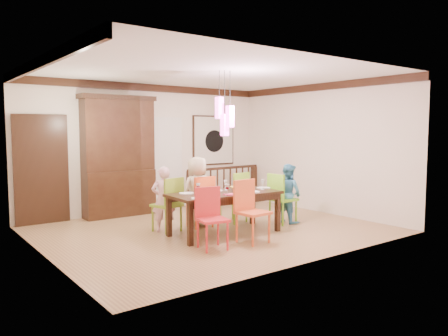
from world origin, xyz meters
TOP-DOWN VIEW (x-y plane):
  - floor at (0.00, 0.00)m, footprint 6.00×6.00m
  - ceiling at (0.00, 0.00)m, footprint 6.00×6.00m
  - wall_back at (0.00, 2.50)m, footprint 6.00×0.00m
  - wall_left at (-3.00, 0.00)m, footprint 0.00×5.00m
  - wall_right at (3.00, 0.00)m, footprint 0.00×5.00m
  - crown_molding at (0.00, 0.00)m, footprint 6.00×5.00m
  - panel_door at (-2.40, 2.45)m, footprint 1.04×0.07m
  - white_doorway at (0.35, 2.46)m, footprint 0.97×0.05m
  - painting at (1.80, 2.46)m, footprint 1.25×0.06m
  - pendant_cluster at (-0.01, -0.41)m, footprint 0.27×0.21m
  - dining_table at (-0.01, -0.41)m, footprint 2.05×1.01m
  - chair_far_left at (-0.75, 0.38)m, footprint 0.54×0.54m
  - chair_far_mid at (-0.05, 0.33)m, footprint 0.48×0.48m
  - chair_far_right at (0.73, 0.27)m, footprint 0.53×0.53m
  - chair_near_left at (-0.78, -1.12)m, footprint 0.51×0.51m
  - chair_near_mid at (-0.01, -1.19)m, footprint 0.50×0.50m
  - chair_end_right at (1.43, -0.42)m, footprint 0.46×0.46m
  - china_hutch at (-0.84, 2.30)m, footprint 1.65×0.46m
  - balustrade at (1.74, 1.95)m, footprint 2.22×0.25m
  - person_far_left at (-0.81, 0.39)m, footprint 0.51×0.43m
  - person_far_mid at (-0.07, 0.39)m, footprint 0.67×0.44m
  - person_end_right at (1.59, -0.42)m, footprint 0.47×0.59m
  - serving_bowl at (0.32, -0.44)m, footprint 0.37×0.37m
  - small_bowl at (-0.23, -0.33)m, footprint 0.22×0.22m
  - cup_left at (-0.38, -0.51)m, footprint 0.14×0.14m
  - cup_right at (0.60, -0.25)m, footprint 0.14×0.14m
  - plate_far_left at (-0.65, -0.14)m, footprint 0.26×0.26m
  - plate_far_mid at (-0.03, -0.16)m, footprint 0.26×0.26m
  - plate_far_right at (0.67, -0.05)m, footprint 0.26×0.26m
  - plate_near_left at (-0.78, -0.75)m, footprint 0.26×0.26m
  - plate_near_mid at (0.40, -0.70)m, footprint 0.26×0.26m
  - plate_end_right at (0.92, -0.42)m, footprint 0.26×0.26m
  - wine_glass_a at (-0.51, -0.30)m, footprint 0.08×0.08m
  - wine_glass_b at (0.18, -0.19)m, footprint 0.08×0.08m
  - wine_glass_c at (-0.19, -0.72)m, footprint 0.08×0.08m
  - wine_glass_d at (0.78, -0.54)m, footprint 0.08×0.08m
  - napkin at (-0.13, -0.71)m, footprint 0.18×0.14m

SIDE VIEW (x-z plane):
  - floor at x=0.00m, z-range 0.00..0.00m
  - balustrade at x=1.74m, z-range 0.02..0.98m
  - chair_near_left at x=-0.78m, z-range 0.07..1.03m
  - chair_far_mid at x=-0.05m, z-range 0.07..1.06m
  - chair_far_left at x=-0.75m, z-range 0.07..1.08m
  - chair_end_right at x=1.43m, z-range 0.07..1.08m
  - chair_far_right at x=0.73m, z-range 0.07..1.09m
  - chair_near_mid at x=-0.01m, z-range 0.08..1.11m
  - person_end_right at x=1.59m, z-range 0.00..1.19m
  - person_far_left at x=-0.81m, z-range 0.00..1.20m
  - dining_table at x=-0.01m, z-range 0.29..1.04m
  - person_far_mid at x=-0.07m, z-range 0.00..1.35m
  - plate_far_left at x=-0.65m, z-range 0.75..0.76m
  - plate_far_mid at x=-0.03m, z-range 0.75..0.76m
  - plate_far_right at x=0.67m, z-range 0.75..0.76m
  - plate_near_left at x=-0.78m, z-range 0.75..0.76m
  - plate_near_mid at x=0.40m, z-range 0.75..0.76m
  - plate_end_right at x=0.92m, z-range 0.75..0.76m
  - napkin at x=-0.13m, z-range 0.75..0.76m
  - small_bowl at x=-0.23m, z-range 0.75..0.81m
  - serving_bowl at x=0.32m, z-range 0.75..0.83m
  - cup_left at x=-0.38m, z-range 0.75..0.84m
  - cup_right at x=0.60m, z-range 0.75..0.85m
  - wine_glass_a at x=-0.51m, z-range 0.75..0.94m
  - wine_glass_b at x=0.18m, z-range 0.75..0.94m
  - wine_glass_c at x=-0.19m, z-range 0.75..0.94m
  - wine_glass_d at x=0.78m, z-range 0.75..0.94m
  - panel_door at x=-2.40m, z-range -0.07..2.17m
  - white_doorway at x=0.35m, z-range -0.06..2.16m
  - china_hutch at x=-0.84m, z-range 0.00..2.60m
  - wall_back at x=0.00m, z-range -1.55..4.45m
  - wall_left at x=-3.00m, z-range -1.05..3.95m
  - wall_right at x=3.00m, z-range -1.05..3.95m
  - painting at x=1.80m, z-range 0.97..2.22m
  - pendant_cluster at x=-0.01m, z-range 1.54..2.68m
  - crown_molding at x=0.00m, z-range 2.74..2.90m
  - ceiling at x=0.00m, z-range 2.90..2.90m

